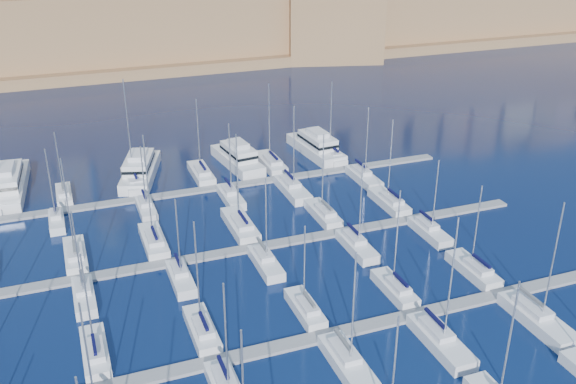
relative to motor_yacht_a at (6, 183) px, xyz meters
name	(u,v)px	position (x,y,z in m)	size (l,w,h in m)	color
ground	(280,285)	(33.24, -42.89, -1.73)	(600.00, 600.00, 0.00)	#020B32
pontoon_mid_near	(317,338)	(33.24, -54.89, -1.53)	(84.00, 2.00, 0.40)	slate
pontoon_mid_far	(256,247)	(33.24, -32.89, -1.53)	(84.00, 2.00, 0.40)	slate
pontoon_far	(216,188)	(33.24, -10.89, -1.53)	(84.00, 2.00, 0.40)	slate
sailboat_13	(95,353)	(9.80, -49.60, -1.00)	(2.64, 8.81, 12.86)	silver
sailboat_14	(202,330)	(21.42, -49.66, -0.98)	(2.61, 8.69, 14.41)	silver
sailboat_15	(306,309)	(33.86, -49.93, -1.01)	(2.44, 8.14, 11.78)	silver
sailboat_16	(395,289)	(45.90, -49.81, -0.98)	(2.52, 8.38, 14.18)	silver
sailboat_17	(474,270)	(57.76, -49.45, -0.99)	(2.73, 9.11, 12.80)	silver
sailboat_21	(348,363)	(34.30, -60.61, -0.97)	(2.90, 9.68, 14.65)	silver
sailboat_22	(440,340)	(45.42, -60.72, -0.96)	(2.97, 9.89, 16.41)	silver
sailboat_23	(537,318)	(58.15, -61.15, -0.95)	(3.23, 10.78, 16.16)	silver
sailboat_25	(76,255)	(9.22, -27.33, -0.97)	(2.81, 9.35, 15.03)	silver
sailboat_26	(154,241)	(19.89, -27.08, -0.95)	(2.96, 9.87, 16.75)	silver
sailboat_27	(240,225)	(32.79, -26.67, -0.96)	(3.21, 10.69, 15.17)	silver
sailboat_28	(323,214)	(45.89, -27.43, -0.98)	(2.75, 9.16, 13.81)	silver
sailboat_29	(389,202)	(57.50, -27.19, -0.97)	(2.89, 9.64, 14.63)	silver
sailboat_31	(84,296)	(9.54, -37.93, -1.00)	(2.49, 8.30, 12.81)	silver
sailboat_32	(181,278)	(21.44, -37.93, -1.00)	(2.49, 8.29, 12.35)	silver
sailboat_33	(266,262)	(32.87, -38.10, -0.99)	(2.59, 8.63, 13.43)	silver
sailboat_34	(357,246)	(46.28, -38.28, -0.99)	(2.70, 9.00, 13.55)	silver
sailboat_35	(429,231)	(58.16, -38.10, -1.00)	(2.59, 8.63, 12.39)	silver
sailboat_37	(64,195)	(8.79, -6.00, -1.01)	(2.40, 7.99, 11.72)	silver
sailboat_38	(134,181)	(20.42, -4.55, -0.93)	(3.29, 10.95, 18.81)	silver
sailboat_39	(201,173)	(32.05, -5.03, -0.97)	(2.99, 9.96, 14.50)	silver
sailboat_40	(271,163)	(45.22, -4.71, -0.95)	(3.18, 10.62, 15.87)	silver
sailboat_41	(331,156)	(57.04, -5.35, -0.97)	(2.79, 9.31, 15.30)	silver
sailboat_43	(57,221)	(7.26, -15.44, -1.00)	(2.19, 7.30, 12.74)	silver
sailboat_44	(146,208)	(20.61, -15.81, -1.01)	(2.42, 8.05, 11.54)	silver
sailboat_45	(231,196)	(34.27, -16.23, -0.99)	(2.67, 8.89, 13.67)	silver
sailboat_46	(292,189)	(44.75, -17.00, -0.96)	(3.14, 10.46, 15.63)	silver
sailboat_47	(363,177)	(58.24, -16.54, -0.98)	(2.86, 9.54, 13.80)	silver
motor_yacht_a	(6,183)	(0.00, 0.00, 0.00)	(7.23, 19.92, 5.25)	silver
motor_yacht_b	(140,169)	(21.93, -1.39, 0.00)	(9.72, 17.35, 5.25)	silver
motor_yacht_c	(238,157)	(39.67, -2.10, 0.00)	(6.43, 15.62, 5.25)	silver
motor_yacht_d	(316,146)	(55.62, -1.57, 0.00)	(6.18, 16.62, 5.25)	silver
fortified_city	(117,3)	(33.05, 112.37, 13.01)	(460.00, 108.95, 59.52)	brown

